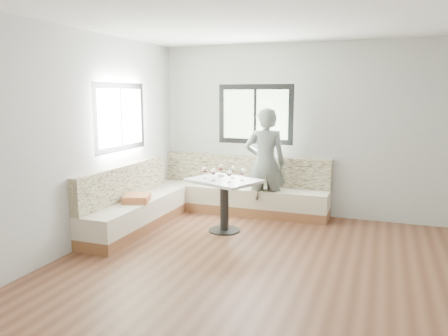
# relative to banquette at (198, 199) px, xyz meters

# --- Properties ---
(room) EXTENTS (5.01, 5.01, 2.81)m
(room) POSITION_rel_banquette_xyz_m (1.51, -1.55, 1.08)
(room) COLOR brown
(room) RESTS_ON ground
(banquette) EXTENTS (2.90, 2.80, 0.95)m
(banquette) POSITION_rel_banquette_xyz_m (0.00, 0.00, 0.00)
(banquette) COLOR brown
(banquette) RESTS_ON ground
(table) EXTENTS (1.15, 1.03, 0.77)m
(table) POSITION_rel_banquette_xyz_m (0.61, -0.45, 0.25)
(table) COLOR black
(table) RESTS_ON ground
(person) EXTENTS (0.75, 0.60, 1.78)m
(person) POSITION_rel_banquette_xyz_m (0.97, 0.47, 0.56)
(person) COLOR slate
(person) RESTS_ON ground
(olive_ramekin) EXTENTS (0.09, 0.09, 0.04)m
(olive_ramekin) POSITION_rel_banquette_xyz_m (0.49, -0.26, 0.46)
(olive_ramekin) COLOR white
(olive_ramekin) RESTS_ON table
(wine_glass_a) EXTENTS (0.08, 0.08, 0.18)m
(wine_glass_a) POSITION_rel_banquette_xyz_m (0.33, -0.48, 0.57)
(wine_glass_a) COLOR white
(wine_glass_a) RESTS_ON table
(wine_glass_b) EXTENTS (0.08, 0.08, 0.18)m
(wine_glass_b) POSITION_rel_banquette_xyz_m (0.50, -0.60, 0.57)
(wine_glass_b) COLOR white
(wine_glass_b) RESTS_ON table
(wine_glass_c) EXTENTS (0.08, 0.08, 0.18)m
(wine_glass_c) POSITION_rel_banquette_xyz_m (0.75, -0.62, 0.57)
(wine_glass_c) COLOR white
(wine_glass_c) RESTS_ON table
(wine_glass_d) EXTENTS (0.08, 0.08, 0.18)m
(wine_glass_d) POSITION_rel_banquette_xyz_m (0.69, -0.32, 0.57)
(wine_glass_d) COLOR white
(wine_glass_d) RESTS_ON table
(wine_glass_e) EXTENTS (0.08, 0.08, 0.18)m
(wine_glass_e) POSITION_rel_banquette_xyz_m (0.89, -0.45, 0.57)
(wine_glass_e) COLOR white
(wine_glass_e) RESTS_ON table
(wine_glass_f) EXTENTS (0.08, 0.08, 0.18)m
(wine_glass_f) POSITION_rel_banquette_xyz_m (0.47, -0.21, 0.57)
(wine_glass_f) COLOR white
(wine_glass_f) RESTS_ON table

